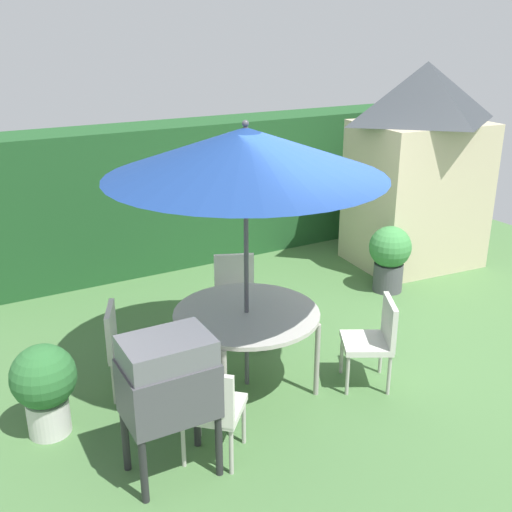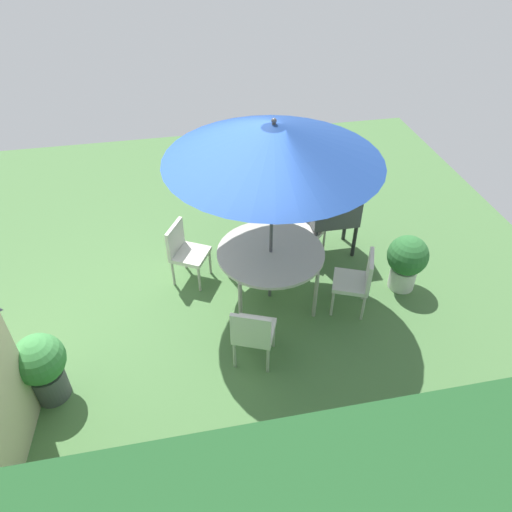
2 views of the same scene
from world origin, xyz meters
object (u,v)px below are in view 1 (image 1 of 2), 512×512
object	(u,v)px
bbq_grill	(168,380)
potted_plant_by_grill	(390,255)
chair_toward_house	(235,289)
garden_shed	(419,165)
chair_near_shed	(126,344)
potted_plant_by_shed	(44,384)
chair_toward_hedge	(375,337)
patio_table	(247,317)
chair_far_side	(210,407)
patio_umbrella	(246,152)

from	to	relation	value
bbq_grill	potted_plant_by_grill	distance (m)	4.38
chair_toward_house	potted_plant_by_grill	distance (m)	2.32
garden_shed	chair_near_shed	distance (m)	5.14
chair_near_shed	potted_plant_by_shed	distance (m)	0.87
chair_toward_hedge	potted_plant_by_shed	distance (m)	3.08
chair_toward_hedge	potted_plant_by_grill	bearing A→B (deg)	45.79
chair_toward_hedge	potted_plant_by_grill	distance (m)	2.40
chair_toward_hedge	potted_plant_by_grill	xyz separation A→B (m)	(1.67, 1.72, -0.01)
potted_plant_by_shed	chair_near_shed	bearing A→B (deg)	19.20
bbq_grill	potted_plant_by_shed	world-z (taller)	bbq_grill
patio_table	bbq_grill	world-z (taller)	bbq_grill
chair_far_side	potted_plant_by_grill	world-z (taller)	chair_far_side
chair_toward_house	chair_far_side	bearing A→B (deg)	-122.53
bbq_grill	chair_toward_hedge	xyz separation A→B (m)	(2.24, 0.24, -0.33)
patio_table	chair_toward_hedge	size ratio (longest dim) A/B	1.57
potted_plant_by_shed	potted_plant_by_grill	size ratio (longest dim) A/B	0.94
patio_umbrella	chair_far_side	xyz separation A→B (m)	(-0.81, -0.88, -1.81)
chair_toward_house	potted_plant_by_grill	world-z (taller)	chair_toward_house
garden_shed	patio_umbrella	distance (m)	4.29
patio_umbrella	potted_plant_by_grill	bearing A→B (deg)	21.85
chair_toward_house	potted_plant_by_grill	size ratio (longest dim) A/B	1.00
garden_shed	chair_toward_house	bearing A→B (deg)	-168.28
bbq_grill	potted_plant_by_shed	size ratio (longest dim) A/B	1.43
bbq_grill	chair_near_shed	size ratio (longest dim) A/B	1.33
bbq_grill	chair_toward_house	bearing A→B (deg)	50.74
chair_near_shed	potted_plant_by_grill	xyz separation A→B (m)	(3.84, 0.66, -0.01)
garden_shed	chair_toward_house	size ratio (longest dim) A/B	3.23
bbq_grill	chair_toward_house	xyz separation A→B (m)	(1.59, 1.94, -0.33)
chair_far_side	potted_plant_by_shed	world-z (taller)	chair_far_side
chair_near_shed	patio_table	bearing A→B (deg)	-22.87
chair_far_side	patio_umbrella	bearing A→B (deg)	47.35
chair_toward_house	potted_plant_by_shed	distance (m)	2.51
patio_umbrella	chair_near_shed	size ratio (longest dim) A/B	2.90
patio_umbrella	potted_plant_by_shed	world-z (taller)	patio_umbrella
chair_toward_hedge	chair_near_shed	bearing A→B (deg)	153.98
garden_shed	chair_far_side	distance (m)	5.42
garden_shed	patio_umbrella	world-z (taller)	garden_shed
garden_shed	chair_far_side	size ratio (longest dim) A/B	3.23
patio_umbrella	garden_shed	bearing A→B (deg)	25.18
chair_toward_house	chair_near_shed	bearing A→B (deg)	-157.07
patio_umbrella	chair_far_side	size ratio (longest dim) A/B	2.90
chair_near_shed	potted_plant_by_shed	bearing A→B (deg)	-160.80
garden_shed	patio_table	distance (m)	4.27
chair_near_shed	chair_toward_hedge	xyz separation A→B (m)	(2.17, -1.06, 0.00)
garden_shed	patio_umbrella	xyz separation A→B (m)	(-3.80, -1.79, 0.84)
potted_plant_by_shed	potted_plant_by_grill	xyz separation A→B (m)	(4.65, 0.94, 0.03)
patio_umbrella	chair_toward_hedge	size ratio (longest dim) A/B	2.90
chair_toward_hedge	potted_plant_by_shed	world-z (taller)	chair_toward_hedge
garden_shed	chair_near_shed	world-z (taller)	garden_shed
bbq_grill	potted_plant_by_shed	distance (m)	1.31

